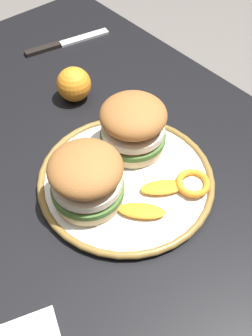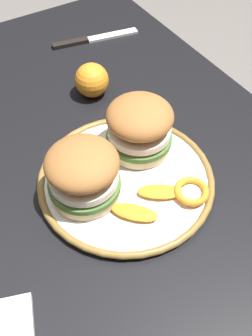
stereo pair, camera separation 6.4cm
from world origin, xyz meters
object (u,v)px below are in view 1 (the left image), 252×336
(sandwich_half_left, at_px, (86,178))
(dinner_plate, at_px, (126,179))
(whole_orange, at_px, (74,84))
(sandwich_half_right, at_px, (133,125))
(table_knife, at_px, (62,44))
(dining_table, at_px, (91,210))

(sandwich_half_left, bearing_deg, dinner_plate, -95.30)
(dinner_plate, xyz_separation_m, whole_orange, (0.24, -0.07, 0.03))
(sandwich_half_right, height_order, table_knife, sandwich_half_right)
(sandwich_half_right, distance_m, table_knife, 0.40)
(dining_table, distance_m, dinner_plate, 0.14)
(whole_orange, bearing_deg, sandwich_half_right, 177.49)
(dining_table, height_order, dinner_plate, dinner_plate)
(dinner_plate, relative_size, whole_orange, 4.27)
(sandwich_half_right, bearing_deg, dining_table, 85.61)
(dining_table, distance_m, table_knife, 0.44)
(whole_orange, height_order, table_knife, whole_orange)
(dinner_plate, relative_size, sandwich_half_left, 2.09)
(sandwich_half_right, xyz_separation_m, whole_orange, (0.20, -0.01, -0.03))
(sandwich_half_left, xyz_separation_m, table_knife, (0.42, -0.23, -0.07))
(dinner_plate, distance_m, sandwich_half_left, 0.10)
(table_knife, bearing_deg, dining_table, 151.62)
(dinner_plate, height_order, table_knife, dinner_plate)
(dinner_plate, distance_m, table_knife, 0.46)
(whole_orange, bearing_deg, dining_table, 149.52)
(dinner_plate, distance_m, sandwich_half_right, 0.10)
(sandwich_half_left, distance_m, sandwich_half_right, 0.14)
(whole_orange, bearing_deg, sandwich_half_left, 149.31)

